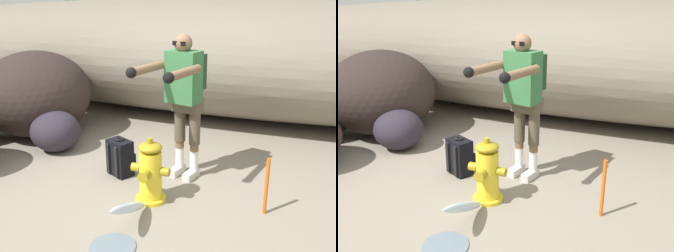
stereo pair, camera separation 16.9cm
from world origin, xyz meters
The scene contains 9 objects.
ground_plane centered at (0.00, 0.00, -0.02)m, with size 56.00×56.00×0.04m, color gray.
dirt_embankment centered at (0.00, 3.47, 1.02)m, with size 17.31×3.20×2.03m, color #756B5B.
fire_hydrant centered at (0.20, -0.06, 0.32)m, with size 0.42×0.37×0.71m.
hydrant_water_jet centered at (0.20, -0.64, 0.16)m, with size 0.41×0.92×0.41m.
utility_worker centered at (0.35, 0.59, 1.07)m, with size 0.65×1.03×1.69m.
spare_backpack centered at (-0.38, 0.40, 0.22)m, with size 0.36×0.35×0.47m.
boulder_mid centered at (-2.22, 1.24, 0.65)m, with size 1.54×1.66×1.29m, color #2D2320.
boulder_outlier centered at (-1.58, 0.77, 0.28)m, with size 0.69×0.67×0.57m, color #2B2530.
survey_stake centered at (1.37, 0.10, 0.30)m, with size 0.04×0.04×0.60m, color #E55914.
Camera 2 is at (1.76, -3.28, 2.08)m, focal length 40.61 mm.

